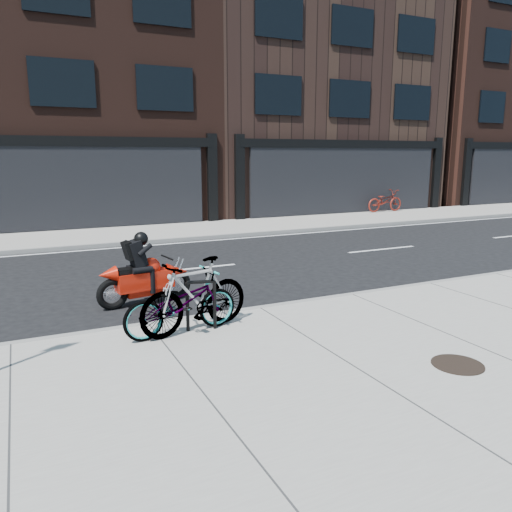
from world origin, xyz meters
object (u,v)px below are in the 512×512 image
bike_rack (201,301)px  bicycle_rear (195,295)px  bicycle_front (181,303)px  motorcycle (149,274)px  bicycle_far (385,201)px  manhole_cover (458,365)px

bike_rack → bicycle_rear: bearing=180.0°
bike_rack → bicycle_front: 0.33m
bicycle_front → motorcycle: bearing=-8.2°
bicycle_front → bicycle_far: bearing=-56.4°
bicycle_rear → bicycle_far: 17.65m
bicycle_far → manhole_cover: 17.83m
bicycle_front → manhole_cover: (2.87, -2.67, -0.47)m
bike_rack → manhole_cover: bike_rack is taller
bike_rack → bicycle_front: size_ratio=0.44×
bicycle_rear → motorcycle: motorcycle is taller
bicycle_front → bicycle_rear: 0.25m
bike_rack → bicycle_front: (-0.33, -0.02, 0.01)m
motorcycle → manhole_cover: size_ratio=2.84×
bicycle_far → manhole_cover: (-10.66, -14.29, -0.50)m
bicycle_far → manhole_cover: bearing=141.9°
bicycle_rear → motorcycle: size_ratio=1.00×
motorcycle → manhole_cover: 5.64m
bicycle_front → bicycle_rear: size_ratio=0.96×
bicycle_rear → bicycle_front: bearing=-98.7°
manhole_cover → bicycle_far: bearing=53.3°
bike_rack → bicycle_far: 17.58m
bicycle_front → manhole_cover: size_ratio=2.75×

